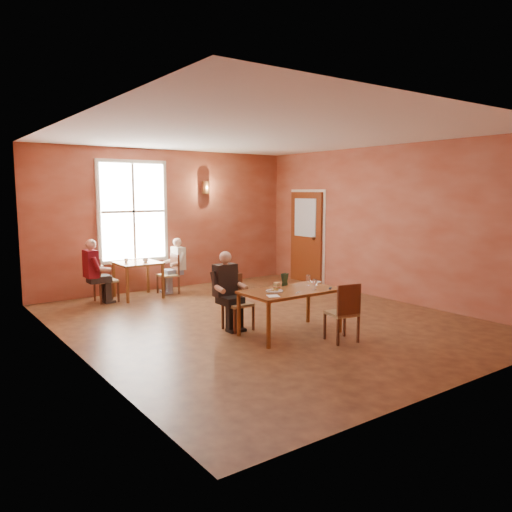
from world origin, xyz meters
TOP-DOWN VIEW (x-y plane):
  - ground at (0.00, 0.00)m, footprint 6.00×7.00m
  - wall_back at (0.00, 3.50)m, footprint 6.00×0.04m
  - wall_front at (0.00, -3.50)m, footprint 6.00×0.04m
  - wall_left at (-3.00, 0.00)m, footprint 0.04×7.00m
  - wall_right at (3.00, 0.00)m, footprint 0.04×7.00m
  - ceiling at (0.00, 0.00)m, footprint 6.00×7.00m
  - window at (-0.80, 3.45)m, footprint 1.36×0.10m
  - door at (2.94, 2.30)m, footprint 0.12×1.04m
  - wall_sconce at (0.90, 3.40)m, footprint 0.16×0.16m
  - main_table at (-0.15, -0.87)m, footprint 1.43×0.80m
  - chair_diner_main at (-0.65, -0.22)m, footprint 0.37×0.37m
  - diner_main at (-0.65, -0.25)m, footprint 0.46×0.46m
  - chair_empty at (0.22, -1.56)m, footprint 0.44×0.44m
  - plate_food at (-0.42, -0.84)m, footprint 0.31×0.31m
  - sandwich at (-0.33, -0.78)m, footprint 0.10×0.09m
  - goblet_a at (0.29, -0.78)m, footprint 0.07×0.07m
  - goblet_c at (0.14, -1.09)m, footprint 0.07×0.07m
  - menu_stand at (-0.01, -0.58)m, footprint 0.13×0.09m
  - knife at (-0.19, -1.10)m, footprint 0.17×0.11m
  - napkin at (-0.63, -1.09)m, footprint 0.21×0.21m
  - side_plate at (0.59, -0.63)m, footprint 0.22×0.22m
  - sunglasses at (0.39, -1.16)m, footprint 0.12×0.11m
  - second_table at (-0.96, 2.91)m, footprint 0.81×0.81m
  - chair_diner_white at (-0.31, 2.91)m, footprint 0.36×0.36m
  - diner_white at (-0.28, 2.91)m, footprint 0.44×0.44m
  - chair_diner_maroon at (-1.61, 2.91)m, footprint 0.38×0.38m
  - diner_maroon at (-1.64, 2.91)m, footprint 0.48×0.48m
  - cup_a at (-0.83, 2.84)m, footprint 0.11×0.11m
  - cup_b at (-1.16, 3.00)m, footprint 0.10×0.10m

SIDE VIEW (x-z plane):
  - ground at x=0.00m, z-range -0.01..0.01m
  - main_table at x=-0.15m, z-range 0.00..0.67m
  - second_table at x=-0.96m, z-range 0.00..0.72m
  - chair_diner_white at x=-0.31m, z-range 0.00..0.82m
  - chair_diner_main at x=-0.65m, z-range 0.00..0.84m
  - chair_empty at x=0.22m, z-range 0.00..0.84m
  - chair_diner_maroon at x=-1.61m, z-range 0.00..0.86m
  - diner_white at x=-0.28m, z-range 0.00..1.11m
  - diner_main at x=-0.65m, z-range 0.00..1.16m
  - diner_maroon at x=-1.64m, z-range 0.00..1.19m
  - knife at x=-0.19m, z-range 0.67..0.67m
  - napkin at x=-0.63m, z-range 0.67..0.68m
  - side_plate at x=0.59m, z-range 0.67..0.68m
  - sunglasses at x=0.39m, z-range 0.67..0.69m
  - plate_food at x=-0.42m, z-range 0.67..0.70m
  - sandwich at x=-0.33m, z-range 0.67..0.77m
  - cup_b at x=-1.16m, z-range 0.72..0.80m
  - goblet_c at x=0.14m, z-range 0.67..0.84m
  - cup_a at x=-0.83m, z-range 0.72..0.80m
  - goblet_a at x=0.29m, z-range 0.67..0.85m
  - menu_stand at x=-0.01m, z-range 0.67..0.87m
  - door at x=2.94m, z-range 0.00..2.10m
  - wall_back at x=0.00m, z-range 0.00..3.00m
  - wall_front at x=0.00m, z-range 0.00..3.00m
  - wall_left at x=-3.00m, z-range 0.00..3.00m
  - wall_right at x=3.00m, z-range 0.00..3.00m
  - window at x=-0.80m, z-range 0.72..2.68m
  - wall_sconce at x=0.90m, z-range 2.06..2.34m
  - ceiling at x=0.00m, z-range 2.98..3.02m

